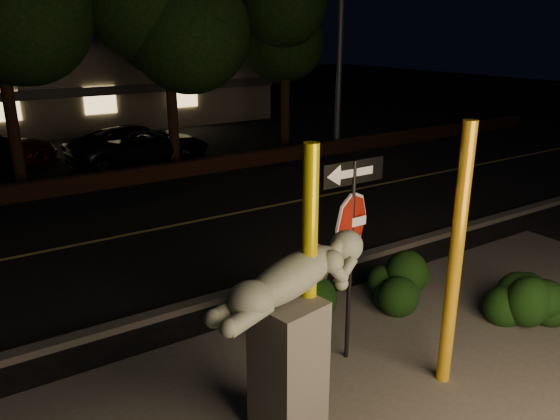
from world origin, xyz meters
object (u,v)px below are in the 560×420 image
object	(u,v)px
yellow_pole_right	(455,260)
sculpture	(291,325)
parked_car_dark	(140,145)
signpost	(352,223)
yellow_pole_left	(309,295)

from	to	relation	value
yellow_pole_right	sculpture	distance (m)	2.39
sculpture	parked_car_dark	xyz separation A→B (m)	(3.17, 14.25, -0.76)
signpost	sculpture	distance (m)	1.89
sculpture	parked_car_dark	bearing A→B (deg)	67.50
yellow_pole_right	parked_car_dark	size ratio (longest dim) A/B	0.72
yellow_pole_left	parked_car_dark	bearing A→B (deg)	78.37
signpost	parked_car_dark	bearing A→B (deg)	82.94
sculpture	yellow_pole_left	bearing A→B (deg)	-10.30
sculpture	parked_car_dark	size ratio (longest dim) A/B	0.47
sculpture	parked_car_dark	world-z (taller)	sculpture
yellow_pole_left	yellow_pole_right	xyz separation A→B (m)	(2.10, -0.32, 0.05)
yellow_pole_left	yellow_pole_right	size ratio (longest dim) A/B	0.97
yellow_pole_right	sculpture	size ratio (longest dim) A/B	1.53
yellow_pole_left	signpost	size ratio (longest dim) A/B	1.18
signpost	yellow_pole_right	bearing A→B (deg)	-55.77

